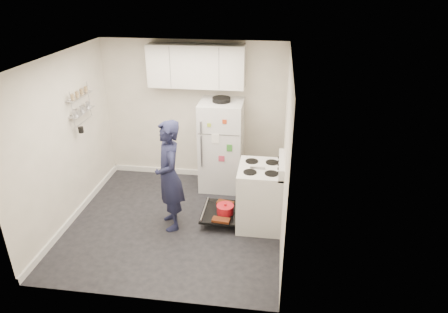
# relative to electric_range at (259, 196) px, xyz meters

# --- Properties ---
(room) EXTENTS (3.21, 3.21, 2.51)m
(room) POSITION_rel_electric_range_xyz_m (-1.29, -0.12, 0.74)
(room) COLOR black
(room) RESTS_ON ground
(electric_range) EXTENTS (0.66, 0.76, 1.10)m
(electric_range) POSITION_rel_electric_range_xyz_m (0.00, 0.00, 0.00)
(electric_range) COLOR silver
(electric_range) RESTS_ON ground
(open_oven_door) EXTENTS (0.55, 0.70, 0.21)m
(open_oven_door) POSITION_rel_electric_range_xyz_m (-0.56, -0.02, -0.29)
(open_oven_door) COLOR black
(open_oven_door) RESTS_ON ground
(refrigerator) EXTENTS (0.72, 0.74, 1.64)m
(refrigerator) POSITION_rel_electric_range_xyz_m (-0.72, 1.10, 0.32)
(refrigerator) COLOR silver
(refrigerator) RESTS_ON ground
(upper_cabinets) EXTENTS (1.60, 0.33, 0.70)m
(upper_cabinets) POSITION_rel_electric_range_xyz_m (-1.16, 1.28, 1.63)
(upper_cabinets) COLOR silver
(upper_cabinets) RESTS_ON room
(wall_shelf_rack) EXTENTS (0.14, 0.60, 0.61)m
(wall_shelf_rack) POSITION_rel_electric_range_xyz_m (-2.78, 0.34, 1.21)
(wall_shelf_rack) COLOR #B2B2B7
(wall_shelf_rack) RESTS_ON room
(person) EXTENTS (0.62, 0.72, 1.68)m
(person) POSITION_rel_electric_range_xyz_m (-1.30, -0.23, 0.37)
(person) COLOR #191B37
(person) RESTS_ON ground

